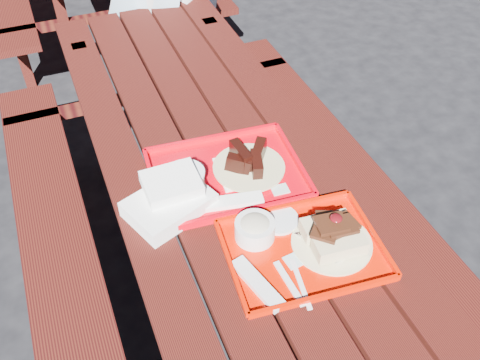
# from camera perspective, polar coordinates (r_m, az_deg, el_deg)

# --- Properties ---
(ground) EXTENTS (60.00, 60.00, 0.00)m
(ground) POSITION_cam_1_polar(r_m,az_deg,el_deg) (2.31, -1.43, -12.40)
(ground) COLOR black
(ground) RESTS_ON ground
(picnic_table_near) EXTENTS (1.41, 2.40, 0.75)m
(picnic_table_near) POSITION_cam_1_polar(r_m,az_deg,el_deg) (1.88, -1.73, -2.81)
(picnic_table_near) COLOR #40140C
(picnic_table_near) RESTS_ON ground
(near_tray) EXTENTS (0.46, 0.37, 0.13)m
(near_tray) POSITION_cam_1_polar(r_m,az_deg,el_deg) (1.49, 6.51, -6.37)
(near_tray) COLOR red
(near_tray) RESTS_ON picnic_table_near
(far_tray) EXTENTS (0.50, 0.41, 0.08)m
(far_tray) POSITION_cam_1_polar(r_m,az_deg,el_deg) (1.68, -1.60, 0.66)
(far_tray) COLOR red
(far_tray) RESTS_ON picnic_table_near
(white_cloth) EXTENTS (0.28, 0.25, 0.10)m
(white_cloth) POSITION_cam_1_polar(r_m,az_deg,el_deg) (1.59, -7.49, -2.02)
(white_cloth) COLOR white
(white_cloth) RESTS_ON picnic_table_near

